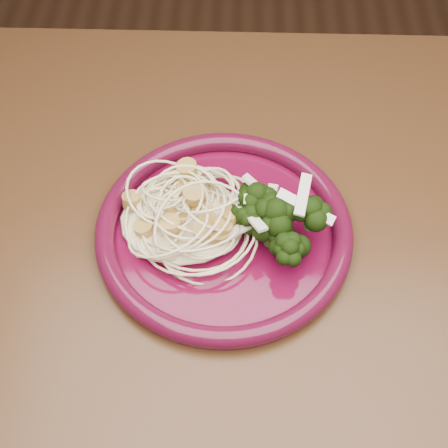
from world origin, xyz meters
The scene contains 6 objects.
dining_table centered at (0.00, 0.00, 0.65)m, with size 1.20×0.80×0.75m.
dinner_plate centered at (-0.04, 0.07, 0.76)m, with size 0.32×0.32×0.02m.
spaghetti_pile centered at (-0.08, 0.08, 0.77)m, with size 0.13×0.11×0.03m, color beige.
scallop_cluster centered at (-0.08, 0.08, 0.80)m, with size 0.11×0.11×0.04m, color tan, non-canonical shape.
broccoli_pile centered at (0.01, 0.06, 0.78)m, with size 0.08×0.13×0.05m, color black.
onion_garnish centered at (0.01, 0.06, 0.81)m, with size 0.06×0.09×0.05m, color beige, non-canonical shape.
Camera 1 is at (-0.03, -0.29, 1.27)m, focal length 50.00 mm.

